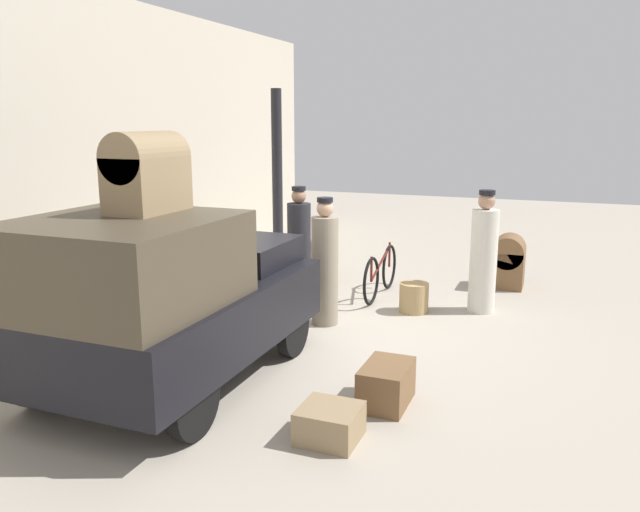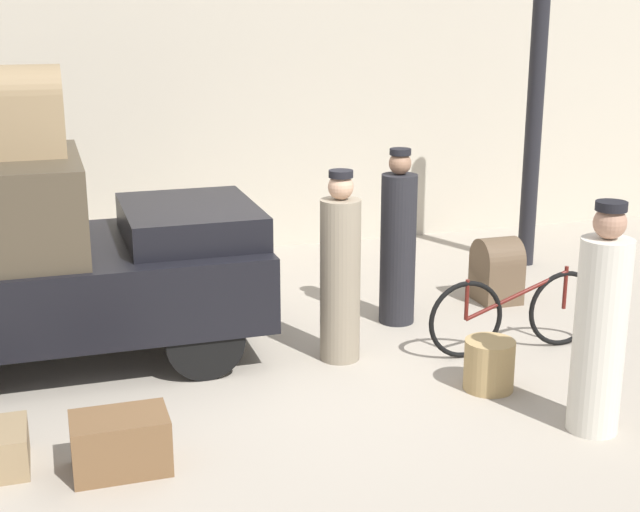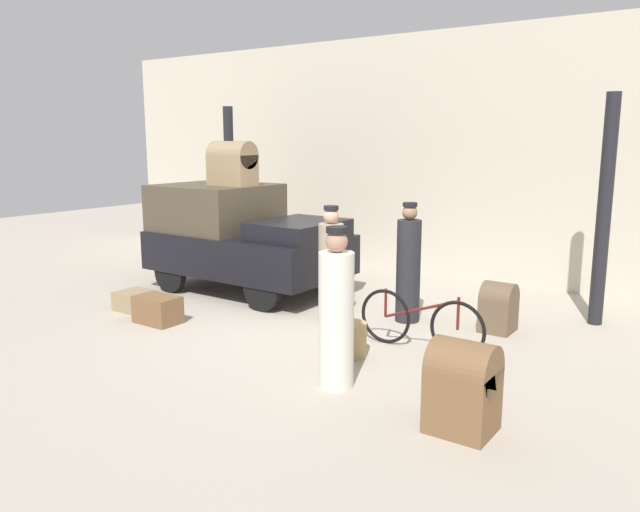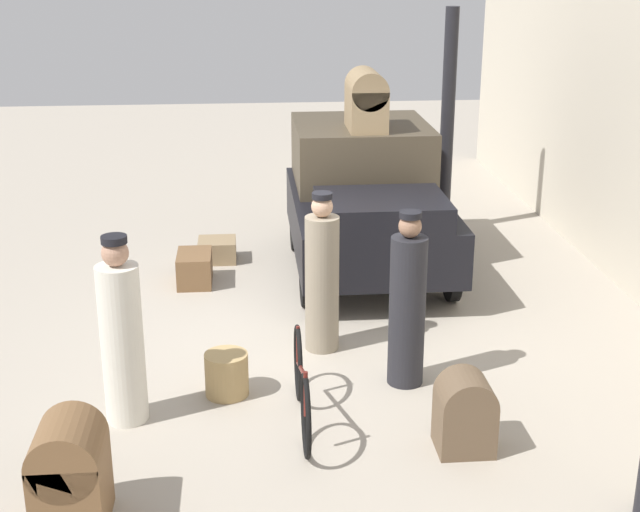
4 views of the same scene
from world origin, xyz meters
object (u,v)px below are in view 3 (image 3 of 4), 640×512
porter_lifting_near_truck (408,267)px  trunk_on_truck_roof (232,163)px  trunk_barrel_dark (499,307)px  suitcase_black_upright (158,310)px  bicycle (420,322)px  truck (240,235)px  porter_carrying_trunk (331,270)px  porter_with_bicycle (336,315)px  suitcase_tan_flat (135,300)px  wicker_basket (350,339)px  trunk_wicker_pale (463,385)px

porter_lifting_near_truck → trunk_on_truck_roof: (-3.38, 0.05, 1.38)m
trunk_barrel_dark → suitcase_black_upright: trunk_barrel_dark is taller
bicycle → porter_lifting_near_truck: bearing=124.3°
truck → porter_carrying_trunk: 2.53m
truck → porter_carrying_trunk: bearing=-18.0°
porter_with_bicycle → suitcase_black_upright: 3.41m
bicycle → suitcase_tan_flat: 4.47m
suitcase_tan_flat → suitcase_black_upright: bearing=-17.3°
trunk_barrel_dark → suitcase_black_upright: bearing=-149.5°
suitcase_tan_flat → porter_with_bicycle: bearing=-9.6°
porter_with_bicycle → bicycle: bearing=81.7°
wicker_basket → porter_with_bicycle: size_ratio=0.24×
wicker_basket → trunk_wicker_pale: trunk_wicker_pale is taller
porter_with_bicycle → trunk_barrel_dark: size_ratio=2.50×
trunk_barrel_dark → bicycle: bearing=-111.8°
bicycle → trunk_barrel_dark: bearing=68.2°
wicker_basket → porter_carrying_trunk: bearing=133.9°
truck → trunk_wicker_pale: 5.95m
suitcase_tan_flat → trunk_on_truck_roof: (0.30, 1.92, 2.02)m
porter_with_bicycle → suitcase_black_upright: size_ratio=2.68×
truck → porter_with_bicycle: bearing=-35.2°
trunk_wicker_pale → suitcase_tan_flat: bearing=170.8°
porter_carrying_trunk → suitcase_black_upright: (-2.01, -1.40, -0.57)m
bicycle → porter_lifting_near_truck: (-0.71, 1.04, 0.42)m
bicycle → wicker_basket: bicycle is taller
bicycle → porter_lifting_near_truck: porter_lifting_near_truck is taller
trunk_wicker_pale → porter_with_bicycle: bearing=171.9°
truck → porter_with_bicycle: 4.55m
wicker_basket → suitcase_black_upright: 2.98m
trunk_wicker_pale → truck: bearing=151.4°
trunk_on_truck_roof → suitcase_black_upright: bearing=-76.3°
porter_with_bicycle → trunk_wicker_pale: 1.55m
trunk_on_truck_roof → porter_lifting_near_truck: bearing=-0.9°
porter_with_bicycle → suitcase_black_upright: porter_with_bicycle is taller
suitcase_black_upright → bicycle: bearing=17.0°
porter_carrying_trunk → porter_with_bicycle: 2.27m
trunk_on_truck_roof → porter_with_bicycle: bearing=-34.2°
porter_lifting_near_truck → porter_with_bicycle: (0.49, -2.57, -0.00)m
wicker_basket → trunk_on_truck_roof: size_ratio=0.53×
bicycle → suitcase_tan_flat: (-4.38, -0.83, -0.22)m
wicker_basket → trunk_on_truck_roof: (-3.48, 1.75, 1.96)m
truck → bicycle: 4.13m
wicker_basket → trunk_on_truck_roof: trunk_on_truck_roof is taller
trunk_barrel_dark → suitcase_tan_flat: bearing=-156.4°
suitcase_black_upright → trunk_on_truck_roof: bearing=103.7°
trunk_barrel_dark → trunk_wicker_pale: bearing=-76.3°
truck → suitcase_black_upright: 2.34m
porter_lifting_near_truck → trunk_barrel_dark: (1.23, 0.27, -0.45)m
bicycle → suitcase_tan_flat: size_ratio=3.38×
wicker_basket → trunk_barrel_dark: (1.13, 1.97, 0.13)m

